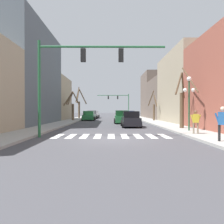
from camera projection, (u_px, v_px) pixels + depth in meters
ground_plane at (111, 139)px, 13.14m from camera, size 240.00×240.00×0.00m
sidewalk_left at (7, 138)px, 13.09m from camera, size 2.69×90.00×0.15m
sidewalk_right at (215, 138)px, 13.19m from camera, size 2.69×90.00×0.15m
building_row_left at (19, 84)px, 25.17m from camera, size 6.00×35.44×11.63m
building_row_right at (183, 92)px, 31.99m from camera, size 6.00×48.12×10.22m
crosswalk_stripes at (111, 136)px, 14.70m from camera, size 7.65×2.60×0.01m
traffic_signal_near at (77, 66)px, 14.09m from camera, size 8.22×0.28×6.26m
traffic_signal_far at (119, 100)px, 56.27m from camera, size 8.16×0.28×5.95m
street_lamp_right_corner at (189, 92)px, 17.15m from camera, size 0.95×0.36×4.25m
car_parked_left_near at (89, 116)px, 37.17m from camera, size 2.13×4.35×1.59m
car_driving_toward_lane at (122, 117)px, 28.94m from camera, size 2.00×4.70×1.71m
car_parked_left_mid at (130, 115)px, 43.70m from camera, size 1.98×4.79×1.62m
car_parked_right_far at (131, 120)px, 22.77m from camera, size 1.96×4.27×1.64m
car_driving_away_lane at (94, 115)px, 50.11m from camera, size 2.15×4.41×1.53m
car_at_intersection at (92, 115)px, 44.25m from camera, size 2.08×4.54×1.65m
pedestrian_crossing_street at (196, 120)px, 14.85m from camera, size 0.69×0.26×1.59m
pedestrian_near_right_corner at (223, 121)px, 11.20m from camera, size 0.70×0.49×1.80m
street_tree_right_far at (154, 107)px, 33.83m from camera, size 1.13×2.43×4.67m
street_tree_left_near at (72, 106)px, 34.88m from camera, size 2.75×1.62×4.66m
street_tree_right_mid at (79, 103)px, 44.59m from camera, size 2.59×2.96×6.35m
street_tree_left_far at (182, 103)px, 19.55m from camera, size 1.52×3.07×5.45m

